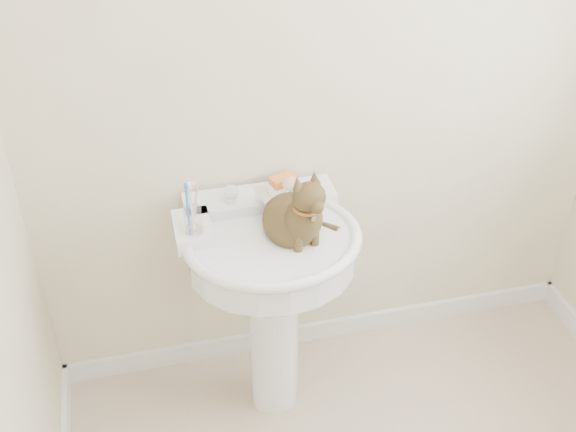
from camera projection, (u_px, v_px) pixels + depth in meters
wall_back at (332, 74)px, 2.46m from camera, size 2.20×0.00×2.50m
baseboard_back at (323, 329)px, 3.16m from camera, size 2.20×0.02×0.09m
pedestal_sink at (272, 269)px, 2.51m from camera, size 0.63×0.61×0.86m
faucet at (262, 191)px, 2.50m from camera, size 0.28×0.12×0.14m
soap_bar at (283, 180)px, 2.61m from camera, size 0.10×0.08×0.03m
toothbrush_cup at (193, 219)px, 2.35m from camera, size 0.07×0.07×0.18m
cat at (295, 218)px, 2.38m from camera, size 0.21×0.27×0.39m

